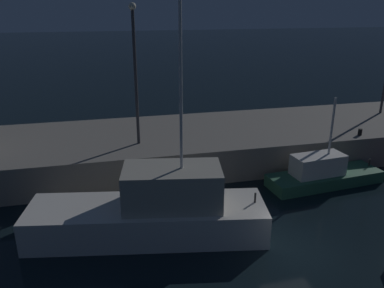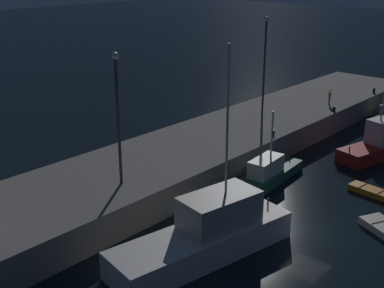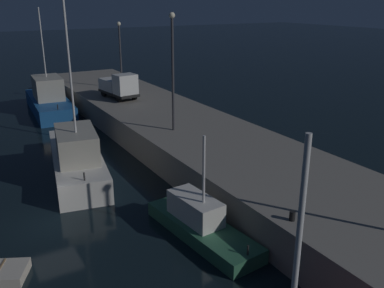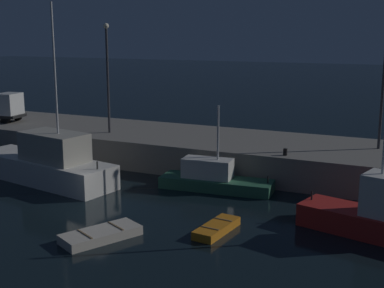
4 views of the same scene
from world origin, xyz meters
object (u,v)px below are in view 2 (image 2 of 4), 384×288
(lamp_post_east, at_px, (118,110))
(dinghy_red_small, at_px, (371,191))
(lamp_post_central, at_px, (265,58))
(bollard_central, at_px, (273,132))
(dockworker, at_px, (330,96))
(fishing_boat_orange, at_px, (377,145))
(bollard_east, at_px, (334,109))
(bollard_west, at_px, (374,91))
(fishing_trawler_green, at_px, (268,172))
(fishing_boat_blue, at_px, (207,234))

(lamp_post_east, bearing_deg, dinghy_red_small, -38.59)
(lamp_post_central, bearing_deg, bollard_central, -138.24)
(lamp_post_east, height_order, dockworker, lamp_post_east)
(lamp_post_central, distance_m, dockworker, 8.87)
(fishing_boat_orange, relative_size, bollard_central, 20.23)
(fishing_boat_orange, bearing_deg, lamp_post_central, 95.95)
(dinghy_red_small, relative_size, bollard_east, 6.74)
(lamp_post_central, xyz_separation_m, bollard_east, (4.78, -5.25, -5.01))
(bollard_west, xyz_separation_m, bollard_east, (-9.83, -0.19, -0.03))
(bollard_central, bearing_deg, dockworker, 5.56)
(dockworker, distance_m, bollard_east, 2.67)
(fishing_trawler_green, xyz_separation_m, dockworker, (16.35, 3.59, 2.36))
(fishing_boat_blue, bearing_deg, dinghy_red_small, -14.52)
(bollard_west, bearing_deg, lamp_post_east, 176.51)
(bollard_west, bearing_deg, fishing_trawler_green, -174.86)
(fishing_boat_orange, relative_size, bollard_west, 16.74)
(fishing_boat_blue, distance_m, dinghy_red_small, 14.83)
(bollard_east, bearing_deg, fishing_trawler_green, -172.11)
(fishing_trawler_green, bearing_deg, bollard_west, 5.14)
(fishing_boat_blue, bearing_deg, dockworker, 14.06)
(fishing_boat_orange, bearing_deg, fishing_trawler_green, 159.24)
(bollard_west, xyz_separation_m, bollard_central, (-20.01, 0.23, -0.05))
(lamp_post_central, relative_size, dockworker, 5.84)
(fishing_trawler_green, relative_size, dockworker, 4.88)
(fishing_boat_orange, bearing_deg, bollard_east, 59.26)
(dockworker, relative_size, bollard_central, 3.41)
(fishing_boat_orange, height_order, bollard_east, fishing_boat_orange)
(bollard_central, bearing_deg, fishing_trawler_green, -149.88)
(dockworker, distance_m, bollard_central, 12.28)
(fishing_boat_blue, relative_size, bollard_central, 26.49)
(fishing_boat_orange, distance_m, bollard_west, 14.87)
(lamp_post_east, distance_m, bollard_east, 25.94)
(lamp_post_east, height_order, lamp_post_central, lamp_post_central)
(fishing_trawler_green, distance_m, bollard_west, 24.32)
(dinghy_red_small, xyz_separation_m, dockworker, (13.22, 10.60, 2.88))
(fishing_boat_orange, bearing_deg, bollard_west, 24.93)
(lamp_post_central, height_order, bollard_central, lamp_post_central)
(lamp_post_east, distance_m, dockworker, 27.73)
(lamp_post_central, bearing_deg, bollard_west, -19.09)
(fishing_trawler_green, relative_size, lamp_post_east, 0.87)
(dockworker, height_order, bollard_central, dockworker)
(dinghy_red_small, relative_size, lamp_post_central, 0.37)
(lamp_post_east, height_order, bollard_central, lamp_post_east)
(dinghy_red_small, bearing_deg, lamp_post_central, 65.74)
(dinghy_red_small, distance_m, bollard_west, 23.05)
(bollard_east, bearing_deg, bollard_west, 1.10)
(fishing_boat_orange, height_order, dinghy_red_small, fishing_boat_orange)
(fishing_boat_orange, distance_m, dockworker, 9.71)
(fishing_boat_orange, relative_size, lamp_post_east, 1.06)
(bollard_central, xyz_separation_m, bollard_east, (10.18, -0.42, 0.02))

